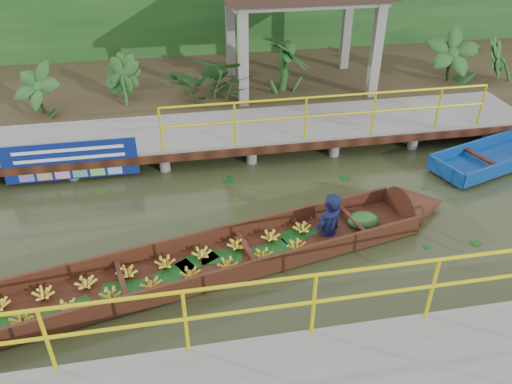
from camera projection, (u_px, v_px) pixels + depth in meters
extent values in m
plane|color=#2E3319|center=(224.00, 237.00, 9.28)|extent=(80.00, 80.00, 0.00)
cube|color=#332A19|center=(193.00, 84.00, 15.36)|extent=(30.00, 8.00, 0.45)
cube|color=slate|center=(205.00, 132.00, 11.91)|extent=(16.00, 2.00, 0.15)
cube|color=black|center=(209.00, 154.00, 11.12)|extent=(16.00, 0.12, 0.18)
cylinder|color=yellow|center=(331.00, 96.00, 10.95)|extent=(7.50, 0.05, 0.05)
cylinder|color=yellow|center=(329.00, 115.00, 11.19)|extent=(7.50, 0.05, 0.05)
cylinder|color=yellow|center=(329.00, 117.00, 11.22)|extent=(0.05, 0.05, 1.00)
cylinder|color=slate|center=(24.00, 174.00, 10.80)|extent=(0.24, 0.24, 0.55)
cylinder|color=slate|center=(38.00, 141.00, 12.12)|extent=(0.24, 0.24, 0.55)
cylinder|color=slate|center=(119.00, 165.00, 11.10)|extent=(0.24, 0.24, 0.55)
cylinder|color=slate|center=(122.00, 134.00, 12.42)|extent=(0.24, 0.24, 0.55)
cylinder|color=slate|center=(209.00, 158.00, 11.39)|extent=(0.24, 0.24, 0.55)
cylinder|color=slate|center=(202.00, 128.00, 12.72)|extent=(0.24, 0.24, 0.55)
cylinder|color=slate|center=(294.00, 150.00, 11.69)|extent=(0.24, 0.24, 0.55)
cylinder|color=slate|center=(279.00, 122.00, 13.02)|extent=(0.24, 0.24, 0.55)
cylinder|color=slate|center=(374.00, 143.00, 11.99)|extent=(0.24, 0.24, 0.55)
cylinder|color=slate|center=(352.00, 116.00, 13.32)|extent=(0.24, 0.24, 0.55)
cylinder|color=slate|center=(451.00, 137.00, 12.29)|extent=(0.24, 0.24, 0.55)
cylinder|color=slate|center=(422.00, 111.00, 13.62)|extent=(0.24, 0.24, 0.55)
cylinder|color=slate|center=(209.00, 158.00, 11.39)|extent=(0.24, 0.24, 0.55)
cylinder|color=yellow|center=(332.00, 273.00, 6.01)|extent=(10.00, 0.05, 0.05)
cylinder|color=yellow|center=(329.00, 300.00, 6.26)|extent=(10.00, 0.05, 0.05)
cylinder|color=yellow|center=(329.00, 303.00, 6.28)|extent=(0.05, 0.05, 1.00)
cube|color=slate|center=(243.00, 62.00, 12.81)|extent=(0.25, 0.25, 2.80)
cube|color=slate|center=(376.00, 55.00, 13.35)|extent=(0.25, 0.25, 2.80)
cube|color=slate|center=(231.00, 37.00, 14.80)|extent=(0.25, 0.25, 2.80)
cube|color=slate|center=(346.00, 31.00, 15.34)|extent=(0.25, 0.25, 2.80)
cube|color=#154419|center=(184.00, 6.00, 16.47)|extent=(30.00, 0.80, 4.00)
cube|color=#39180F|center=(188.00, 271.00, 8.39)|extent=(8.63, 2.84, 0.06)
cube|color=#39180F|center=(179.00, 246.00, 8.73)|extent=(8.42, 1.85, 0.37)
cube|color=#39180F|center=(196.00, 285.00, 7.89)|extent=(8.42, 1.85, 0.37)
cone|color=#39180F|center=(421.00, 206.00, 9.86)|extent=(1.26, 1.23, 1.03)
ellipsoid|color=#154419|center=(363.00, 221.00, 9.42)|extent=(0.69, 0.59, 0.28)
imported|color=#0E1233|center=(332.00, 195.00, 8.77)|extent=(0.73, 0.64, 1.69)
cube|color=navy|center=(497.00, 159.00, 11.57)|extent=(3.49, 1.98, 0.11)
cube|color=navy|center=(481.00, 145.00, 11.87)|extent=(3.20, 1.09, 0.33)
cube|color=navy|center=(446.00, 171.00, 10.83)|extent=(0.37, 0.98, 0.33)
cube|color=black|center=(482.00, 158.00, 11.25)|extent=(0.41, 0.99, 0.06)
cube|color=navy|center=(71.00, 161.00, 10.59)|extent=(2.79, 0.03, 0.87)
cube|color=white|center=(68.00, 150.00, 10.43)|extent=(2.27, 0.01, 0.07)
cube|color=white|center=(70.00, 159.00, 10.54)|extent=(2.27, 0.01, 0.07)
imported|color=#154419|center=(36.00, 87.00, 12.42)|extent=(1.20, 1.20, 1.51)
imported|color=#154419|center=(118.00, 82.00, 12.72)|extent=(1.20, 1.20, 1.51)
imported|color=#154419|center=(216.00, 76.00, 13.09)|extent=(1.20, 1.20, 1.51)
imported|color=#154419|center=(290.00, 72.00, 13.39)|extent=(1.20, 1.20, 1.51)
imported|color=#154419|center=(461.00, 61.00, 14.14)|extent=(1.20, 1.20, 1.51)
imported|color=#154419|center=(509.00, 58.00, 14.36)|extent=(1.20, 1.20, 1.51)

